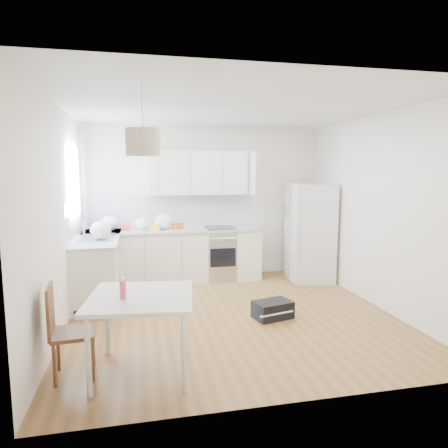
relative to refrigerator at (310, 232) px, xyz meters
name	(u,v)px	position (x,y,z in m)	size (l,w,h in m)	color
floor	(232,315)	(-1.75, -1.44, -0.84)	(4.20, 4.20, 0.00)	brown
ceiling	(232,107)	(-1.75, -1.44, 1.86)	(4.20, 4.20, 0.00)	white
wall_back	(205,202)	(-1.75, 0.66, 0.51)	(4.20, 4.20, 0.00)	white
wall_left	(60,219)	(-3.85, -1.44, 0.51)	(4.20, 4.20, 0.00)	white
wall_right	(377,211)	(0.35, -1.44, 0.51)	(4.20, 4.20, 0.00)	white
window_glassblock	(74,182)	(-3.84, -0.29, 0.91)	(0.02, 1.00, 1.00)	#BFE0F9
cabinets_back	(174,257)	(-2.35, 0.36, -0.40)	(3.00, 0.60, 0.88)	white
cabinets_left	(99,268)	(-3.55, -0.24, -0.40)	(0.60, 1.80, 0.88)	white
counter_back	(174,230)	(-2.35, 0.36, 0.06)	(3.02, 0.64, 0.04)	#A5A7AA
counter_left	(97,239)	(-3.55, -0.24, 0.06)	(0.64, 1.82, 0.04)	#A5A7AA
backsplash_back	(172,211)	(-2.35, 0.65, 0.37)	(3.00, 0.01, 0.58)	white
backsplash_left	(76,219)	(-3.85, -0.24, 0.37)	(0.01, 1.80, 0.58)	white
upper_cabinets	(198,173)	(-1.90, 0.50, 1.03)	(1.70, 0.32, 0.75)	white
range_oven	(219,255)	(-1.55, 0.36, -0.40)	(0.50, 0.61, 0.88)	#B9BCBE
sink	(97,238)	(-3.55, -0.29, 0.07)	(0.50, 0.80, 0.16)	#B9BCBE
refrigerator	(310,232)	(0.00, 0.00, 0.00)	(0.81, 0.84, 1.69)	white
dining_table	(141,304)	(-2.93, -2.74, -0.17)	(1.07, 1.07, 0.75)	beige
dining_chair	(73,331)	(-3.55, -2.70, -0.40)	(0.37, 0.37, 0.89)	#492616
drink_bottle	(123,288)	(-3.09, -2.81, 0.01)	(0.06, 0.06, 0.20)	#D73B58
gym_bag	(273,310)	(-1.25, -1.67, -0.73)	(0.48, 0.32, 0.22)	black
pendant_lamp	(143,142)	(-2.88, -2.56, 1.34)	(0.32, 0.32, 0.25)	beige
grocery_bag_a	(109,223)	(-3.42, 0.37, 0.20)	(0.28, 0.24, 0.25)	white
grocery_bag_b	(143,224)	(-2.88, 0.33, 0.19)	(0.24, 0.21, 0.22)	white
grocery_bag_c	(164,221)	(-2.52, 0.35, 0.22)	(0.31, 0.26, 0.28)	white
grocery_bag_d	(103,229)	(-3.49, -0.08, 0.18)	(0.24, 0.20, 0.21)	white
grocery_bag_e	(101,230)	(-3.48, -0.44, 0.21)	(0.30, 0.25, 0.27)	white
snack_orange	(178,226)	(-2.28, 0.33, 0.13)	(0.16, 0.10, 0.11)	#CE4E12
snack_yellow	(154,227)	(-2.68, 0.30, 0.13)	(0.17, 0.11, 0.12)	yellow
snack_red	(126,228)	(-3.15, 0.37, 0.13)	(0.14, 0.09, 0.10)	red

